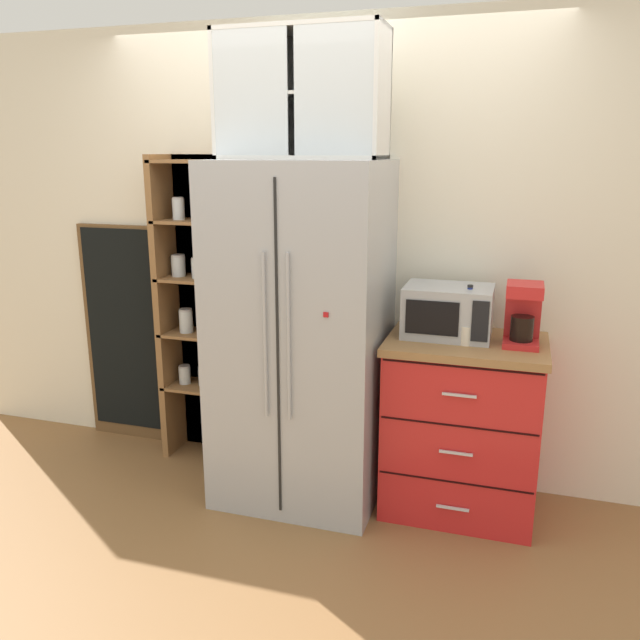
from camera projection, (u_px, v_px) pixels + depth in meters
name	position (u px, v px, depth m)	size (l,w,h in m)	color
ground_plane	(304.00, 488.00, 3.65)	(10.72, 10.72, 0.00)	olive
wall_back_cream	(324.00, 255.00, 3.69)	(5.02, 0.10, 2.55)	silver
refrigerator	(302.00, 335.00, 3.41)	(0.86, 0.74, 1.81)	#ADAFB5
pantry_shelf_column	(205.00, 307.00, 3.88)	(0.54, 0.28, 1.84)	brown
counter_cabinet	(462.00, 425.00, 3.35)	(0.79, 0.59, 0.93)	red
microwave	(448.00, 311.00, 3.27)	(0.44, 0.33, 0.26)	#ADAFB5
coffee_maker	(523.00, 314.00, 3.12)	(0.17, 0.20, 0.31)	red
mug_cream	(466.00, 335.00, 3.15)	(0.11, 0.08, 0.10)	silver
bottle_cobalt	(468.00, 316.00, 3.21)	(0.07, 0.07, 0.28)	navy
bottle_green	(469.00, 318.00, 3.24)	(0.06, 0.06, 0.24)	#285B33
upper_cabinet	(303.00, 95.00, 3.15)	(0.83, 0.32, 0.61)	silver
chalkboard_menu	(127.00, 334.00, 4.14)	(0.60, 0.04, 1.41)	brown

